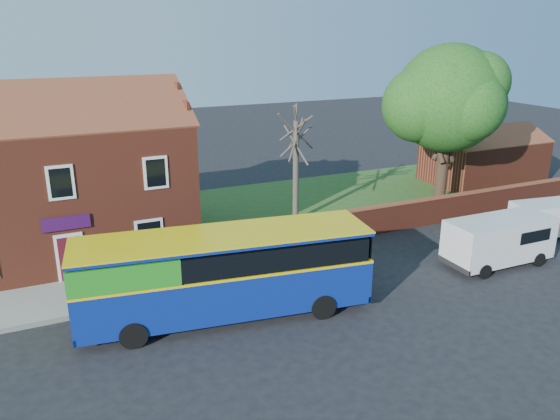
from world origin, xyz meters
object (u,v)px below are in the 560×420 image
bus (215,272)px  van_near (499,239)px  large_tree (447,101)px  van_far (552,217)px

bus → van_near: 13.80m
bus → large_tree: 19.69m
large_tree → van_far: bearing=-75.3°
bus → van_near: size_ratio=2.19×
large_tree → bus: bearing=-155.6°
van_far → large_tree: 9.07m
van_near → large_tree: 10.75m
bus → large_tree: (17.43, 7.90, 4.62)m
van_far → large_tree: (-1.84, 7.00, 5.47)m
bus → large_tree: large_tree is taller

